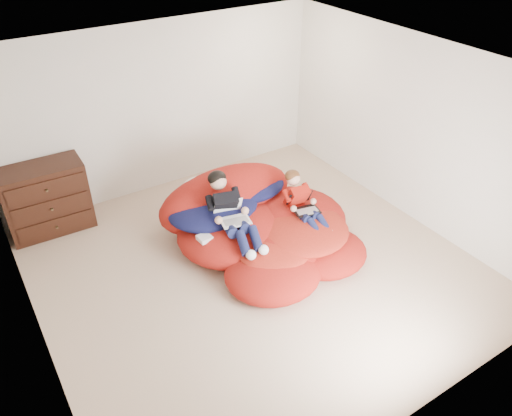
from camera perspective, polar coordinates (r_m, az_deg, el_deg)
The scene contains 9 objects.
room_shell at distance 6.16m, azimuth -0.18°, elevation -5.25°, with size 5.10×5.10×2.77m.
dresser at distance 7.25m, azimuth -22.83°, elevation 0.98°, with size 1.09×0.61×0.97m.
beanbag_pile at distance 6.56m, azimuth 0.40°, elevation -1.89°, with size 2.38×2.35×0.90m.
cream_pillow at distance 6.74m, azimuth -6.86°, elevation 2.45°, with size 0.42×0.27×0.27m, color silver.
older_boy at distance 6.15m, azimuth -3.06°, elevation -0.03°, with size 0.40×1.10×0.70m.
younger_boy at distance 6.46m, azimuth 5.28°, elevation 0.87°, with size 0.30×0.91×0.62m.
laptop_white at distance 6.13m, azimuth -2.74°, elevation -0.73°, with size 0.40×0.43×0.24m.
laptop_black at distance 6.47m, azimuth 5.44°, elevation 0.35°, with size 0.36×0.39×0.22m.
power_adapter at distance 6.11m, azimuth -5.90°, elevation -3.44°, with size 0.16×0.16×0.06m, color white.
Camera 1 is at (-2.56, -4.03, 4.11)m, focal length 35.00 mm.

